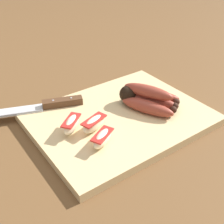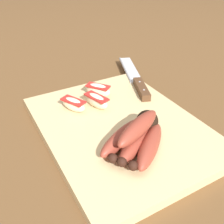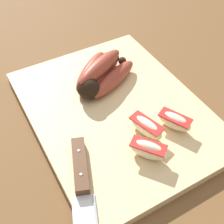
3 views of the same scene
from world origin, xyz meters
name	(u,v)px [view 2 (image 2 of 3)]	position (x,y,z in m)	size (l,w,h in m)	color
ground_plane	(111,129)	(0.00, 0.00, 0.00)	(6.00, 6.00, 0.00)	brown
cutting_board	(120,127)	(0.01, 0.01, 0.01)	(0.41, 0.31, 0.02)	#DBBC84
banana_bunch	(138,136)	(0.09, 0.01, 0.04)	(0.14, 0.16, 0.06)	black
chefs_knife	(137,81)	(-0.12, 0.15, 0.03)	(0.27, 0.13, 0.02)	silver
apple_wedge_near	(95,101)	(-0.07, 0.00, 0.04)	(0.07, 0.04, 0.03)	#F4E5C1
apple_wedge_middle	(73,104)	(-0.08, -0.05, 0.04)	(0.07, 0.05, 0.03)	#F4E5C1
apple_wedge_far	(98,90)	(-0.11, 0.03, 0.04)	(0.06, 0.06, 0.04)	#F4E5C1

